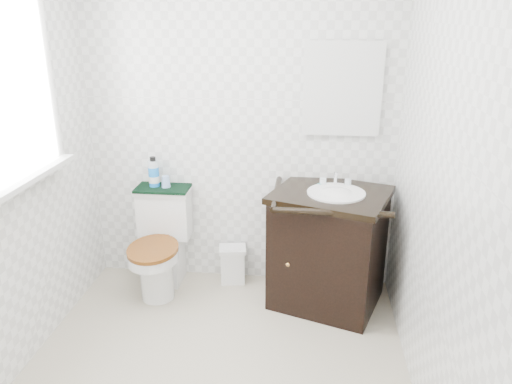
% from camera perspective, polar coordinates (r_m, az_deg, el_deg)
% --- Properties ---
extents(floor, '(2.40, 2.40, 0.00)m').
position_cam_1_polar(floor, '(2.97, -5.06, -20.75)').
color(floor, '#ADA38B').
rests_on(floor, ground).
extents(wall_back, '(2.40, 0.00, 2.40)m').
position_cam_1_polar(wall_back, '(3.52, -1.89, 7.86)').
color(wall_back, white).
rests_on(wall_back, ground).
extents(wall_front, '(2.40, 0.00, 2.40)m').
position_cam_1_polar(wall_front, '(1.34, -16.87, -14.30)').
color(wall_front, white).
rests_on(wall_front, ground).
extents(wall_right, '(0.00, 2.40, 2.40)m').
position_cam_1_polar(wall_right, '(2.40, 20.67, 0.83)').
color(wall_right, white).
rests_on(wall_right, ground).
extents(window, '(0.02, 0.70, 0.90)m').
position_cam_1_polar(window, '(2.93, -26.37, 10.38)').
color(window, white).
rests_on(window, wall_left).
extents(mirror, '(0.50, 0.02, 0.60)m').
position_cam_1_polar(mirror, '(3.42, 9.86, 11.50)').
color(mirror, silver).
rests_on(mirror, wall_back).
extents(toilet, '(0.39, 0.62, 0.73)m').
position_cam_1_polar(toilet, '(3.71, -10.73, -6.20)').
color(toilet, white).
rests_on(toilet, floor).
extents(vanity, '(0.88, 0.82, 0.92)m').
position_cam_1_polar(vanity, '(3.46, 8.31, -6.05)').
color(vanity, black).
rests_on(vanity, floor).
extents(trash_bin, '(0.22, 0.19, 0.28)m').
position_cam_1_polar(trash_bin, '(3.80, -2.68, -8.22)').
color(trash_bin, white).
rests_on(trash_bin, floor).
extents(towel, '(0.38, 0.22, 0.02)m').
position_cam_1_polar(towel, '(3.66, -10.62, 0.42)').
color(towel, black).
rests_on(towel, toilet).
extents(mouthwash_bottle, '(0.08, 0.08, 0.22)m').
position_cam_1_polar(mouthwash_bottle, '(3.66, -11.62, 2.16)').
color(mouthwash_bottle, blue).
rests_on(mouthwash_bottle, towel).
extents(cup, '(0.07, 0.07, 0.08)m').
position_cam_1_polar(cup, '(3.64, -10.27, 1.18)').
color(cup, '#8DB0E6').
rests_on(cup, towel).
extents(soap_bar, '(0.07, 0.05, 0.02)m').
position_cam_1_polar(soap_bar, '(3.42, 7.56, 0.91)').
color(soap_bar, '#1A7F7C').
rests_on(soap_bar, vanity).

